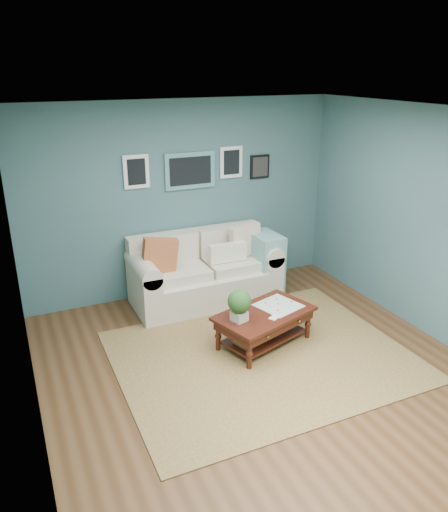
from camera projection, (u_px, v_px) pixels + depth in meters
room_shell at (269, 257)px, 4.86m from camera, size 5.00×5.02×2.70m
area_rug at (262, 356)px, 5.68m from camera, size 3.21×2.57×0.01m
loveseat at (210, 270)px, 6.94m from camera, size 2.05×0.93×1.05m
coffee_table at (260, 319)px, 5.77m from camera, size 1.29×0.98×0.80m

